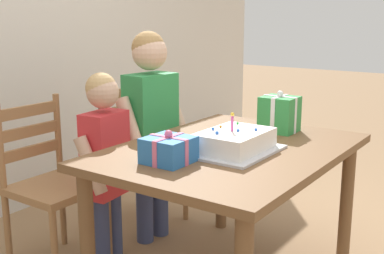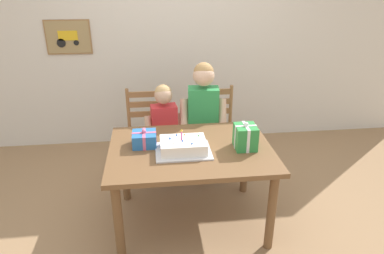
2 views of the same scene
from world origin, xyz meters
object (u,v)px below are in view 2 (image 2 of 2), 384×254
child_younger (164,126)px  birthday_cake (183,146)px  gift_box_red_large (245,137)px  child_older (203,112)px  gift_box_beside_cake (144,139)px  dining_table (191,158)px  chair_left (147,133)px  chair_right (215,130)px

child_younger → birthday_cake: bearing=-80.6°
gift_box_red_large → child_older: bearing=108.5°
birthday_cake → gift_box_beside_cake: size_ratio=2.21×
dining_table → gift_box_beside_cake: (-0.37, 0.09, 0.15)m
birthday_cake → chair_left: bearing=107.3°
birthday_cake → chair_left: birthday_cake is taller
gift_box_red_large → gift_box_beside_cake: (-0.81, 0.14, -0.04)m
child_younger → chair_right: bearing=23.3°
child_older → gift_box_red_large: bearing=-71.5°
gift_box_beside_cake → child_younger: (0.19, 0.57, -0.14)m
child_older → chair_left: bearing=157.0°
gift_box_red_large → gift_box_beside_cake: gift_box_red_large is taller
chair_right → child_older: size_ratio=0.72×
gift_box_beside_cake → child_younger: size_ratio=0.19×
chair_right → child_younger: size_ratio=0.86×
gift_box_beside_cake → child_older: child_older is taller
birthday_cake → chair_left: size_ratio=0.48×
dining_table → child_younger: child_younger is taller
gift_box_beside_cake → chair_left: bearing=89.6°
dining_table → child_older: 0.71m
birthday_cake → child_older: child_older is taller
birthday_cake → child_younger: 0.75m
birthday_cake → chair_right: (0.43, 0.96, -0.31)m
gift_box_beside_cake → gift_box_red_large: bearing=-9.9°
birthday_cake → child_older: (0.27, 0.72, -0.01)m
chair_left → child_younger: size_ratio=0.86×
chair_right → birthday_cake: bearing=-114.3°
chair_left → child_younger: 0.35m
gift_box_beside_cake → chair_right: chair_right is taller
dining_table → chair_left: (-0.37, 0.90, -0.17)m
gift_box_beside_cake → child_younger: bearing=72.0°
gift_box_red_large → child_younger: (-0.63, 0.71, -0.18)m
gift_box_beside_cake → child_older: (0.57, 0.57, -0.01)m
chair_left → child_younger: child_younger is taller
gift_box_beside_cake → dining_table: bearing=-14.0°
chair_left → dining_table: bearing=-67.9°
dining_table → chair_right: size_ratio=1.44×
gift_box_red_large → child_younger: bearing=131.3°
dining_table → child_younger: size_ratio=1.24×
birthday_cake → gift_box_beside_cake: bearing=153.5°
chair_left → gift_box_beside_cake: bearing=-90.4°
chair_left → child_older: 0.69m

